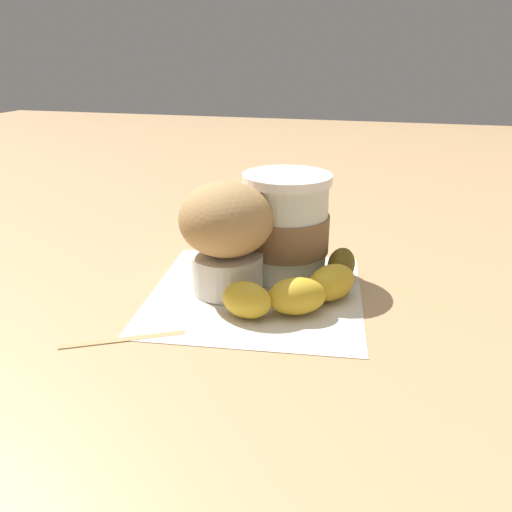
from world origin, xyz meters
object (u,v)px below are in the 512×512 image
object	(u,v)px
coffee_cup	(286,227)
muffin	(225,234)
banana	(308,286)
sugar_packet	(249,241)

from	to	relation	value
coffee_cup	muffin	world-z (taller)	muffin
coffee_cup	banana	world-z (taller)	coffee_cup
coffee_cup	banana	size ratio (longest dim) A/B	0.76
muffin	coffee_cup	bearing A→B (deg)	140.94
coffee_cup	banana	bearing A→B (deg)	29.22
coffee_cup	sugar_packet	world-z (taller)	coffee_cup
coffee_cup	muffin	bearing A→B (deg)	-39.06
muffin	banana	size ratio (longest dim) A/B	0.77
sugar_packet	muffin	bearing A→B (deg)	6.46
muffin	banana	distance (m)	0.10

